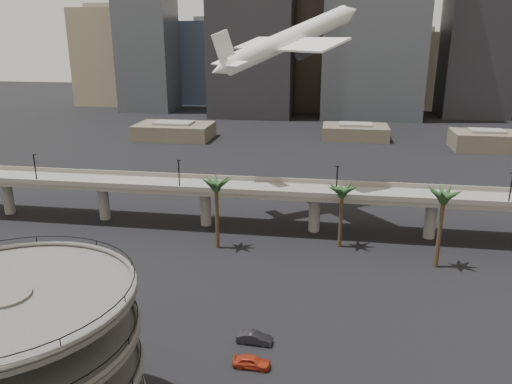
% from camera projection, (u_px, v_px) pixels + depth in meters
% --- Properties ---
extents(parking_ramp, '(22.20, 22.20, 17.35)m').
position_uv_depth(parking_ramp, '(15.00, 359.00, 44.19)').
color(parking_ramp, '#4E4B49').
rests_on(parking_ramp, ground).
extents(overpass, '(130.00, 9.30, 14.70)m').
position_uv_depth(overpass, '(259.00, 193.00, 98.59)').
color(overpass, gray).
rests_on(overpass, ground).
extents(palm_trees, '(42.40, 10.40, 14.00)m').
position_uv_depth(palm_trees, '(331.00, 192.00, 85.53)').
color(palm_trees, '#45331D').
rests_on(palm_trees, ground).
extents(low_buildings, '(135.00, 27.50, 6.80)m').
position_uv_depth(low_buildings, '(314.00, 134.00, 181.15)').
color(low_buildings, brown).
rests_on(low_buildings, ground).
extents(skyline, '(269.00, 86.00, 113.02)m').
position_uv_depth(skyline, '(341.00, 26.00, 238.80)').
color(skyline, gray).
rests_on(skyline, ground).
extents(airborne_jet, '(30.58, 29.42, 15.78)m').
position_uv_depth(airborne_jet, '(289.00, 40.00, 101.66)').
color(airborne_jet, silver).
rests_on(airborne_jet, ground).
extents(car_a, '(4.50, 1.94, 1.51)m').
position_uv_depth(car_a, '(251.00, 362.00, 58.29)').
color(car_a, '#B23119').
rests_on(car_a, ground).
extents(car_b, '(4.61, 1.79, 1.50)m').
position_uv_depth(car_b, '(254.00, 338.00, 62.87)').
color(car_b, '#232228').
rests_on(car_b, ground).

